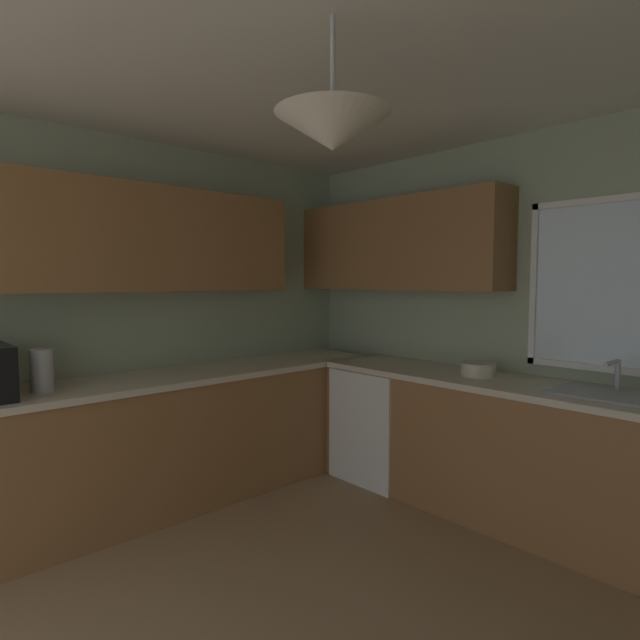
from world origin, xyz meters
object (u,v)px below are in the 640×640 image
Objects in this scene: bowl at (478,369)px; kettle at (42,370)px; sink_assembly at (607,393)px; dishwasher at (384,422)px.

kettle is at bearing -122.24° from bowl.
sink_assembly is 0.78m from bowl.
kettle is at bearing -106.03° from dishwasher.
sink_assembly is (1.57, 0.04, 0.48)m from dishwasher.
bowl is at bearing 2.19° from dishwasher.
kettle reaches higher than dishwasher.
dishwasher is at bearing -177.81° from bowl.
dishwasher is 3.80× the size of bowl.
sink_assembly is (2.21, 2.26, -0.11)m from kettle.
dishwasher is 1.57× the size of sink_assembly.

